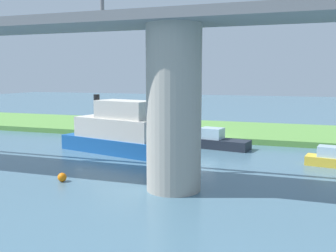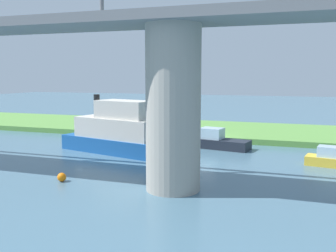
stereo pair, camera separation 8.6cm
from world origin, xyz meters
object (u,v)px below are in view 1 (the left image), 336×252
Objects in this scene: person_on_bank at (185,126)px; bridge_pylon at (174,109)px; pontoon_yellow at (117,131)px; marker_buoy at (62,177)px; mooring_post at (190,129)px; skiff_small at (128,135)px; motorboat_red at (217,141)px; houseboat_blue at (335,159)px.

bridge_pylon is at bearing 104.40° from person_on_bank.
pontoon_yellow reaches higher than person_on_bank.
bridge_pylon is 7.55m from marker_buoy.
marker_buoy is at bearing 81.66° from person_on_bank.
mooring_post is 5.77m from skiff_small.
motorboat_red is (-7.04, -4.09, -1.05)m from pontoon_yellow.
person_on_bank reaches higher than mooring_post.
person_on_bank is 8.30m from pontoon_yellow.
person_on_bank reaches higher than skiff_small.
bridge_pylon is 15.53m from skiff_small.
mooring_post is at bearing -99.46° from marker_buoy.
mooring_post is 0.21× the size of houseboat_blue.
mooring_post is 8.64m from pontoon_yellow.
pontoon_yellow is (7.26, -7.98, -2.59)m from bridge_pylon.
houseboat_blue is 17.28m from marker_buoy.
skiff_small is (4.76, 3.25, -0.34)m from mooring_post.
motorboat_red is (8.61, -3.73, 0.12)m from houseboat_blue.
pontoon_yellow is (3.26, 7.62, 0.43)m from person_on_bank.
marker_buoy is at bearing 98.72° from skiff_small.
skiff_small is at bearing -14.07° from houseboat_blue.
motorboat_red reaches higher than mooring_post.
marker_buoy is at bearing 80.54° from mooring_post.
motorboat_red is 0.97× the size of skiff_small.
mooring_post is at bearing -114.82° from pontoon_yellow.
mooring_post is 0.17× the size of motorboat_red.
bridge_pylon is 11.10m from pontoon_yellow.
bridge_pylon is 1.59× the size of skiff_small.
houseboat_blue is 17.31m from skiff_small.
houseboat_blue is (-8.38, -8.34, -3.77)m from bridge_pylon.
houseboat_blue is at bearing -178.68° from pontoon_yellow.
person_on_bank reaches higher than marker_buoy.
marker_buoy is at bearing 31.25° from houseboat_blue.
pontoon_yellow is 2.23× the size of houseboat_blue.
bridge_pylon is 6.09× the size of person_on_bank.
person_on_bank is at bearing -30.38° from houseboat_blue.
skiff_small is (8.18, -0.48, 0.01)m from motorboat_red.
pontoon_yellow is 4.82m from skiff_small.
person_on_bank is 2.78× the size of marker_buoy.
person_on_bank is at bearing -75.60° from bridge_pylon.
person_on_bank is 0.49m from mooring_post.
pontoon_yellow is 15.70m from houseboat_blue.
skiff_small is at bearing 34.77° from person_on_bank.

